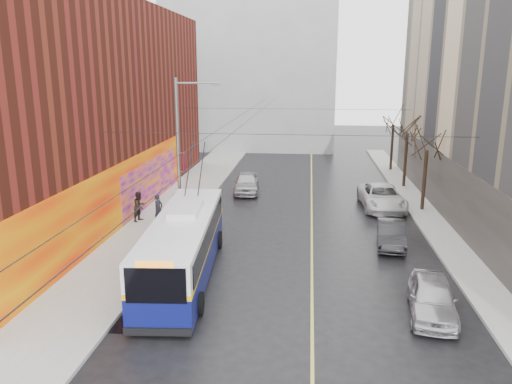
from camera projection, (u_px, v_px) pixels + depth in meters
The scene contains 21 objects.
ground at pixel (274, 316), 19.59m from camera, with size 140.00×140.00×0.00m, color black.
sidewalk_left at pixel (163, 219), 31.99m from camera, with size 4.00×60.00×0.15m, color gray.
sidewalk_right at pixel (436, 228), 30.23m from camera, with size 2.00×60.00×0.15m, color gray.
lane_line at pixel (312, 216), 32.95m from camera, with size 0.12×50.00×0.01m, color #BFB74C.
building_left at pixel (50, 107), 33.09m from camera, with size 12.11×36.00×14.00m.
building_far at pixel (252, 73), 61.49m from camera, with size 20.50×12.10×18.00m.
streetlight_pole at pixel (181, 151), 28.72m from camera, with size 2.65×0.60×9.00m.
catenary_wires at pixel (252, 119), 32.62m from camera, with size 18.00×60.00×0.22m.
tree_near at pixel (428, 139), 32.92m from camera, with size 3.20×3.20×6.40m.
tree_mid at pixel (408, 124), 39.61m from camera, with size 3.20×3.20×6.68m.
tree_far at pixel (394, 117), 46.40m from camera, with size 3.20×3.20×6.57m.
puddle at pixel (139, 312), 19.96m from camera, with size 2.66×3.53×0.01m, color black.
pigeons_flying at pixel (238, 110), 28.00m from camera, with size 3.78×0.50×0.49m.
trolleybus at pixel (184, 245), 23.07m from camera, with size 3.41×11.79×5.53m.
parked_car_a at pixel (432, 297), 19.55m from camera, with size 1.75×4.36×1.48m, color #AFAFB4.
parked_car_b at pixel (391, 234), 27.23m from camera, with size 1.44×4.13×1.36m, color black.
parked_car_c at pixel (382, 197), 34.60m from camera, with size 2.72×5.90×1.64m, color silver.
following_car at pixel (246, 182), 39.13m from camera, with size 1.89×4.70×1.60m, color #A6A6AA.
pedestrian_a at pixel (158, 209), 30.63m from camera, with size 0.68×0.44×1.85m, color black.
pedestrian_b at pixel (140, 206), 31.25m from camera, with size 0.92×0.71×1.89m, color black.
pedestrian_c at pixel (177, 206), 31.65m from camera, with size 1.11×0.64×1.71m, color black.
Camera 1 is at (1.21, -17.83, 9.44)m, focal length 35.00 mm.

